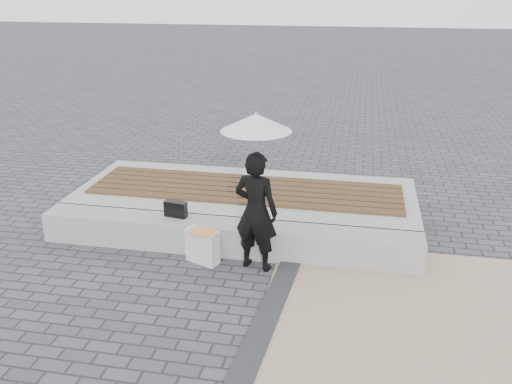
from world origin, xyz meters
TOP-DOWN VIEW (x-y plane):
  - ground at (0.00, 0.00)m, footprint 80.00×80.00m
  - edging_band at (0.75, -0.50)m, footprint 0.61×5.20m
  - seating_ledge at (0.00, 1.60)m, footprint 5.00×0.45m
  - timber_platform at (0.00, 2.80)m, footprint 5.00×2.00m
  - timber_decking at (0.00, 2.80)m, footprint 4.60×1.20m
  - woman at (0.46, 1.24)m, footprint 0.61×0.47m
  - parasol at (0.46, 1.24)m, footprint 0.81×0.81m
  - handbag at (-0.70, 1.67)m, footprint 0.32×0.16m
  - canvas_tote at (-0.22, 1.24)m, footprint 0.46×0.32m
  - magazine at (-0.22, 1.19)m, footprint 0.34×0.28m

SIDE VIEW (x-z plane):
  - ground at x=0.00m, z-range 0.00..0.00m
  - edging_band at x=0.75m, z-range 0.00..0.04m
  - seating_ledge at x=0.00m, z-range 0.00..0.40m
  - timber_platform at x=0.00m, z-range 0.00..0.40m
  - canvas_tote at x=-0.22m, z-range 0.00..0.44m
  - timber_decking at x=0.00m, z-range 0.40..0.44m
  - magazine at x=-0.22m, z-range 0.44..0.45m
  - handbag at x=-0.70m, z-range 0.40..0.61m
  - woman at x=0.46m, z-range 0.00..1.50m
  - parasol at x=0.46m, z-range 1.32..2.36m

